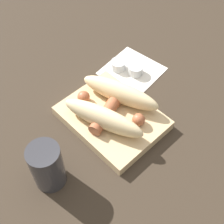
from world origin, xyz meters
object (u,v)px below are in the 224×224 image
(food_tray, at_px, (112,118))
(condiment_cup_far, at_px, (118,66))
(bread_roll, at_px, (112,105))
(drink_glass, at_px, (47,166))
(condiment_cup_near, at_px, (136,70))
(sausage, at_px, (110,108))

(food_tray, height_order, condiment_cup_far, condiment_cup_far)
(bread_roll, relative_size, condiment_cup_far, 5.59)
(food_tray, relative_size, condiment_cup_far, 5.75)
(condiment_cup_far, bearing_deg, food_tray, 130.61)
(condiment_cup_far, relative_size, drink_glass, 0.36)
(bread_roll, bearing_deg, condiment_cup_far, -49.74)
(condiment_cup_far, bearing_deg, condiment_cup_near, -155.48)
(sausage, height_order, condiment_cup_far, sausage)
(condiment_cup_far, bearing_deg, bread_roll, 130.26)
(food_tray, height_order, drink_glass, drink_glass)
(condiment_cup_near, xyz_separation_m, drink_glass, (-0.09, 0.36, 0.04))
(sausage, distance_m, condiment_cup_near, 0.17)
(bread_roll, xyz_separation_m, sausage, (0.00, 0.00, -0.01))
(food_tray, relative_size, condiment_cup_near, 5.75)
(food_tray, xyz_separation_m, condiment_cup_near, (0.07, -0.16, -0.00))
(food_tray, relative_size, bread_roll, 1.03)
(food_tray, relative_size, drink_glass, 2.09)
(sausage, xyz_separation_m, condiment_cup_near, (0.06, -0.16, -0.03))
(condiment_cup_far, distance_m, drink_glass, 0.37)
(sausage, bearing_deg, condiment_cup_far, -50.97)
(condiment_cup_near, relative_size, drink_glass, 0.36)
(condiment_cup_near, height_order, drink_glass, drink_glass)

